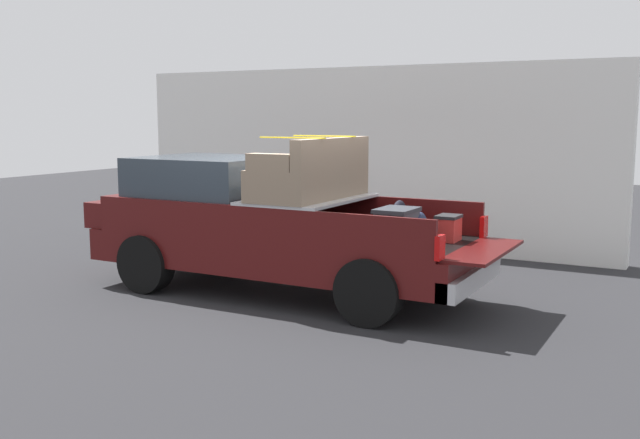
{
  "coord_description": "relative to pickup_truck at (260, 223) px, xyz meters",
  "views": [
    {
      "loc": [
        -5.28,
        8.59,
        2.51
      ],
      "look_at": [
        -0.6,
        0.0,
        1.1
      ],
      "focal_mm": 40.71,
      "sensor_mm": 36.0,
      "label": 1
    }
  ],
  "objects": [
    {
      "name": "pickup_truck",
      "position": [
        0.0,
        0.0,
        0.0
      ],
      "size": [
        6.05,
        2.06,
        2.23
      ],
      "color": "#470F0F",
      "rests_on": "ground_plane"
    },
    {
      "name": "building_facade",
      "position": [
        0.42,
        -4.19,
        0.73
      ],
      "size": [
        9.84,
        0.36,
        3.42
      ],
      "primitive_type": "cube",
      "color": "white",
      "rests_on": "ground_plane"
    },
    {
      "name": "ground_plane",
      "position": [
        -0.37,
        -0.0,
        -0.98
      ],
      "size": [
        40.0,
        40.0,
        0.0
      ],
      "primitive_type": "plane",
      "color": "#262628"
    }
  ]
}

